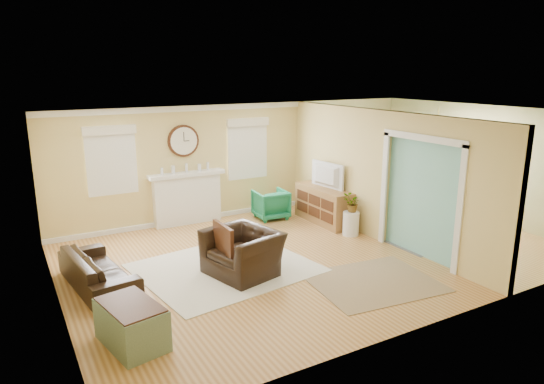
% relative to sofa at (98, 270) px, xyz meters
% --- Properties ---
extents(floor, '(9.00, 9.00, 0.00)m').
position_rel_sofa_xyz_m(floor, '(3.88, -0.45, -0.28)').
color(floor, '#A4682F').
rests_on(floor, ground).
extents(wall_back, '(9.00, 0.02, 2.60)m').
position_rel_sofa_xyz_m(wall_back, '(3.88, 2.55, 1.02)').
color(wall_back, '#DEC374').
rests_on(wall_back, ground).
extents(wall_front, '(9.00, 0.02, 2.60)m').
position_rel_sofa_xyz_m(wall_front, '(3.88, -3.45, 1.02)').
color(wall_front, '#DEC374').
rests_on(wall_front, ground).
extents(wall_left, '(0.02, 6.00, 2.60)m').
position_rel_sofa_xyz_m(wall_left, '(-0.62, -0.45, 1.02)').
color(wall_left, '#DEC374').
rests_on(wall_left, ground).
extents(wall_right, '(0.02, 6.00, 2.60)m').
position_rel_sofa_xyz_m(wall_right, '(8.38, -0.45, 1.02)').
color(wall_right, '#DEC374').
rests_on(wall_right, ground).
extents(ceiling, '(9.00, 6.00, 0.02)m').
position_rel_sofa_xyz_m(ceiling, '(3.88, -0.45, 2.32)').
color(ceiling, white).
rests_on(ceiling, wall_back).
extents(partition, '(0.17, 6.00, 2.60)m').
position_rel_sofa_xyz_m(partition, '(5.39, -0.17, 1.08)').
color(partition, '#DEC374').
rests_on(partition, ground).
extents(fireplace, '(1.70, 0.30, 1.17)m').
position_rel_sofa_xyz_m(fireplace, '(2.38, 2.43, 0.32)').
color(fireplace, white).
rests_on(fireplace, ground).
extents(wall_clock, '(0.70, 0.07, 0.70)m').
position_rel_sofa_xyz_m(wall_clock, '(2.38, 2.52, 1.57)').
color(wall_clock, '#4F2A16').
rests_on(wall_clock, wall_back).
extents(window_left, '(1.05, 0.13, 1.42)m').
position_rel_sofa_xyz_m(window_left, '(0.83, 2.50, 1.38)').
color(window_left, white).
rests_on(window_left, wall_back).
extents(window_right, '(1.05, 0.13, 1.42)m').
position_rel_sofa_xyz_m(window_right, '(3.93, 2.50, 1.38)').
color(window_right, white).
rests_on(window_right, wall_back).
extents(french_doors, '(0.06, 1.70, 2.20)m').
position_rel_sofa_xyz_m(french_doors, '(8.33, -0.45, 0.82)').
color(french_doors, white).
rests_on(french_doors, ground).
extents(pendant, '(0.30, 0.30, 0.55)m').
position_rel_sofa_xyz_m(pendant, '(6.88, -0.45, 1.92)').
color(pendant, gold).
rests_on(pendant, ceiling).
extents(rug_cream, '(3.11, 2.79, 0.01)m').
position_rel_sofa_xyz_m(rug_cream, '(2.04, -0.32, -0.27)').
color(rug_cream, beige).
rests_on(rug_cream, floor).
extents(rug_jute, '(2.13, 1.81, 0.01)m').
position_rel_sofa_xyz_m(rug_jute, '(3.90, -2.04, -0.27)').
color(rug_jute, '#99815B').
rests_on(rug_jute, floor).
extents(rug_grey, '(2.35, 2.93, 0.01)m').
position_rel_sofa_xyz_m(rug_grey, '(6.54, -0.19, -0.27)').
color(rug_grey, slate).
rests_on(rug_grey, floor).
extents(sofa, '(0.98, 1.98, 0.56)m').
position_rel_sofa_xyz_m(sofa, '(0.00, 0.00, 0.00)').
color(sofa, black).
rests_on(sofa, floor).
extents(eames_chair, '(1.27, 1.37, 0.75)m').
position_rel_sofa_xyz_m(eames_chair, '(2.21, -0.67, 0.10)').
color(eames_chair, black).
rests_on(eames_chair, floor).
extents(green_chair, '(0.77, 0.79, 0.67)m').
position_rel_sofa_xyz_m(green_chair, '(4.18, 1.85, 0.05)').
color(green_chair, '#166A4C').
rests_on(green_chair, floor).
extents(trunk, '(0.77, 1.06, 0.55)m').
position_rel_sofa_xyz_m(trunk, '(0.04, -1.94, -0.00)').
color(trunk, gray).
rests_on(trunk, floor).
extents(credenza, '(0.54, 1.60, 0.80)m').
position_rel_sofa_xyz_m(credenza, '(5.07, 0.99, 0.12)').
color(credenza, olive).
rests_on(credenza, floor).
extents(tv, '(0.25, 0.99, 0.57)m').
position_rel_sofa_xyz_m(tv, '(5.05, 0.99, 0.81)').
color(tv, black).
rests_on(tv, credenza).
extents(garden_stool, '(0.34, 0.34, 0.50)m').
position_rel_sofa_xyz_m(garden_stool, '(5.04, -0.01, -0.03)').
color(garden_stool, white).
rests_on(garden_stool, floor).
extents(potted_plant, '(0.42, 0.39, 0.38)m').
position_rel_sofa_xyz_m(potted_plant, '(5.04, -0.01, 0.41)').
color(potted_plant, '#337F33').
rests_on(potted_plant, garden_stool).
extents(dining_table, '(1.29, 1.86, 0.60)m').
position_rel_sofa_xyz_m(dining_table, '(6.54, -0.19, 0.02)').
color(dining_table, '#4F2A16').
rests_on(dining_table, floor).
extents(dining_chair_n, '(0.41, 0.41, 0.91)m').
position_rel_sofa_xyz_m(dining_chair_n, '(6.57, 0.99, 0.26)').
color(dining_chair_n, slate).
rests_on(dining_chair_n, floor).
extents(dining_chair_s, '(0.46, 0.46, 0.96)m').
position_rel_sofa_xyz_m(dining_chair_s, '(6.55, -1.28, 0.29)').
color(dining_chair_s, slate).
rests_on(dining_chair_s, floor).
extents(dining_chair_w, '(0.51, 0.51, 1.01)m').
position_rel_sofa_xyz_m(dining_chair_w, '(5.90, -0.11, 0.32)').
color(dining_chair_w, white).
rests_on(dining_chair_w, floor).
extents(dining_chair_e, '(0.48, 0.48, 0.95)m').
position_rel_sofa_xyz_m(dining_chair_e, '(7.19, -0.23, 0.28)').
color(dining_chair_e, slate).
rests_on(dining_chair_e, floor).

